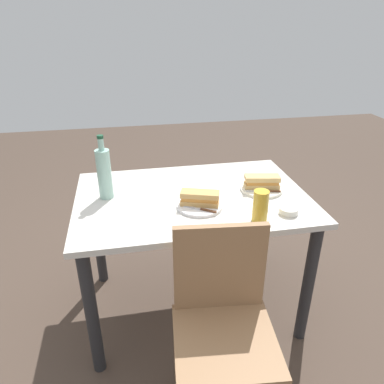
{
  "coord_description": "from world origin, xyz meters",
  "views": [
    {
      "loc": [
        0.32,
        1.65,
        1.6
      ],
      "look_at": [
        0.0,
        0.0,
        0.77
      ],
      "focal_mm": 33.95,
      "sensor_mm": 36.0,
      "label": 1
    }
  ],
  "objects_px": {
    "chair_far": "(222,316)",
    "baguette_sandwich_near": "(200,198)",
    "dining_table": "(192,214)",
    "beer_glass": "(260,206)",
    "water_bottle": "(104,173)",
    "knife_near": "(201,209)",
    "plate_far": "(261,189)",
    "knife_far": "(265,191)",
    "olive_bowl": "(289,211)",
    "baguette_sandwich_far": "(262,182)",
    "plate_near": "(200,206)"
  },
  "relations": [
    {
      "from": "dining_table",
      "to": "beer_glass",
      "type": "xyz_separation_m",
      "value": [
        -0.25,
        0.31,
        0.19
      ]
    },
    {
      "from": "baguette_sandwich_near",
      "to": "plate_far",
      "type": "xyz_separation_m",
      "value": [
        -0.36,
        -0.12,
        -0.04
      ]
    },
    {
      "from": "chair_far",
      "to": "plate_far",
      "type": "height_order",
      "value": "chair_far"
    },
    {
      "from": "chair_far",
      "to": "knife_far",
      "type": "height_order",
      "value": "chair_far"
    },
    {
      "from": "chair_far",
      "to": "beer_glass",
      "type": "xyz_separation_m",
      "value": [
        -0.24,
        -0.29,
        0.33
      ]
    },
    {
      "from": "chair_far",
      "to": "water_bottle",
      "type": "xyz_separation_m",
      "value": [
        0.44,
        -0.67,
        0.39
      ]
    },
    {
      "from": "chair_far",
      "to": "knife_near",
      "type": "distance_m",
      "value": 0.5
    },
    {
      "from": "chair_far",
      "to": "knife_near",
      "type": "bearing_deg",
      "value": -89.75
    },
    {
      "from": "dining_table",
      "to": "water_bottle",
      "type": "xyz_separation_m",
      "value": [
        0.43,
        -0.06,
        0.25
      ]
    },
    {
      "from": "dining_table",
      "to": "beer_glass",
      "type": "relative_size",
      "value": 7.98
    },
    {
      "from": "knife_near",
      "to": "dining_table",
      "type": "bearing_deg",
      "value": -87.87
    },
    {
      "from": "baguette_sandwich_near",
      "to": "beer_glass",
      "type": "height_order",
      "value": "beer_glass"
    },
    {
      "from": "dining_table",
      "to": "knife_far",
      "type": "distance_m",
      "value": 0.41
    },
    {
      "from": "dining_table",
      "to": "olive_bowl",
      "type": "xyz_separation_m",
      "value": [
        -0.41,
        0.27,
        0.13
      ]
    },
    {
      "from": "plate_near",
      "to": "beer_glass",
      "type": "xyz_separation_m",
      "value": [
        -0.24,
        0.18,
        0.07
      ]
    },
    {
      "from": "plate_far",
      "to": "knife_far",
      "type": "distance_m",
      "value": 0.05
    },
    {
      "from": "plate_far",
      "to": "baguette_sandwich_far",
      "type": "bearing_deg",
      "value": 178.21
    },
    {
      "from": "plate_near",
      "to": "knife_near",
      "type": "height_order",
      "value": "knife_near"
    },
    {
      "from": "knife_near",
      "to": "olive_bowl",
      "type": "distance_m",
      "value": 0.41
    },
    {
      "from": "baguette_sandwich_near",
      "to": "knife_near",
      "type": "height_order",
      "value": "baguette_sandwich_near"
    },
    {
      "from": "chair_far",
      "to": "knife_near",
      "type": "height_order",
      "value": "chair_far"
    },
    {
      "from": "chair_far",
      "to": "baguette_sandwich_near",
      "type": "bearing_deg",
      "value": -90.58
    },
    {
      "from": "baguette_sandwich_far",
      "to": "knife_far",
      "type": "bearing_deg",
      "value": 91.92
    },
    {
      "from": "water_bottle",
      "to": "plate_far",
      "type": "bearing_deg",
      "value": 174.99
    },
    {
      "from": "plate_far",
      "to": "beer_glass",
      "type": "bearing_deg",
      "value": 67.67
    },
    {
      "from": "chair_far",
      "to": "dining_table",
      "type": "bearing_deg",
      "value": -89.17
    },
    {
      "from": "plate_near",
      "to": "knife_near",
      "type": "bearing_deg",
      "value": 83.09
    },
    {
      "from": "beer_glass",
      "to": "baguette_sandwich_near",
      "type": "bearing_deg",
      "value": -36.43
    },
    {
      "from": "knife_near",
      "to": "water_bottle",
      "type": "distance_m",
      "value": 0.52
    },
    {
      "from": "knife_near",
      "to": "olive_bowl",
      "type": "bearing_deg",
      "value": 167.95
    },
    {
      "from": "dining_table",
      "to": "baguette_sandwich_far",
      "type": "xyz_separation_m",
      "value": [
        -0.38,
        0.01,
        0.16
      ]
    },
    {
      "from": "plate_near",
      "to": "baguette_sandwich_far",
      "type": "xyz_separation_m",
      "value": [
        -0.36,
        -0.12,
        0.04
      ]
    },
    {
      "from": "knife_far",
      "to": "olive_bowl",
      "type": "distance_m",
      "value": 0.21
    },
    {
      "from": "chair_far",
      "to": "baguette_sandwich_near",
      "type": "xyz_separation_m",
      "value": [
        -0.0,
        -0.47,
        0.3
      ]
    },
    {
      "from": "baguette_sandwich_far",
      "to": "dining_table",
      "type": "bearing_deg",
      "value": -0.97
    },
    {
      "from": "dining_table",
      "to": "knife_near",
      "type": "relative_size",
      "value": 7.72
    },
    {
      "from": "chair_far",
      "to": "water_bottle",
      "type": "distance_m",
      "value": 0.89
    },
    {
      "from": "chair_far",
      "to": "beer_glass",
      "type": "height_order",
      "value": "beer_glass"
    },
    {
      "from": "chair_far",
      "to": "water_bottle",
      "type": "height_order",
      "value": "water_bottle"
    },
    {
      "from": "baguette_sandwich_near",
      "to": "baguette_sandwich_far",
      "type": "relative_size",
      "value": 1.03
    },
    {
      "from": "dining_table",
      "to": "plate_near",
      "type": "bearing_deg",
      "value": 95.9
    },
    {
      "from": "plate_near",
      "to": "baguette_sandwich_near",
      "type": "xyz_separation_m",
      "value": [
        0.0,
        0.0,
        0.04
      ]
    },
    {
      "from": "chair_far",
      "to": "plate_far",
      "type": "distance_m",
      "value": 0.75
    },
    {
      "from": "olive_bowl",
      "to": "baguette_sandwich_near",
      "type": "bearing_deg",
      "value": -19.45
    },
    {
      "from": "plate_near",
      "to": "water_bottle",
      "type": "distance_m",
      "value": 0.5
    },
    {
      "from": "knife_far",
      "to": "beer_glass",
      "type": "height_order",
      "value": "beer_glass"
    },
    {
      "from": "plate_near",
      "to": "baguette_sandwich_near",
      "type": "bearing_deg",
      "value": 0.0
    },
    {
      "from": "water_bottle",
      "to": "olive_bowl",
      "type": "relative_size",
      "value": 3.71
    },
    {
      "from": "dining_table",
      "to": "baguette_sandwich_near",
      "type": "xyz_separation_m",
      "value": [
        -0.01,
        0.13,
        0.16
      ]
    },
    {
      "from": "chair_far",
      "to": "knife_near",
      "type": "relative_size",
      "value": 5.59
    }
  ]
}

